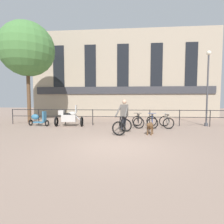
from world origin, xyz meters
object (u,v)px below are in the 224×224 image
(parked_motorcycle, at_px, (69,118))
(parked_bicycle_mid_right, at_px, (166,122))
(parked_bicycle_near_lamp, at_px, (138,121))
(cyclist_with_bike, at_px, (123,118))
(parked_scooter, at_px, (38,119))
(dog, at_px, (150,126))
(parked_bicycle_mid_left, at_px, (152,122))
(street_lamp, at_px, (208,84))

(parked_motorcycle, height_order, parked_bicycle_mid_right, parked_motorcycle)
(parked_bicycle_near_lamp, bearing_deg, cyclist_with_bike, 65.11)
(parked_bicycle_mid_right, xyz_separation_m, parked_scooter, (-8.11, 0.00, 0.10))
(parked_motorcycle, relative_size, parked_bicycle_near_lamp, 1.58)
(dog, relative_size, parked_bicycle_mid_left, 0.74)
(parked_bicycle_near_lamp, xyz_separation_m, street_lamp, (4.41, 0.85, 2.30))
(cyclist_with_bike, xyz_separation_m, parked_scooter, (-5.53, 1.97, -0.30))
(cyclist_with_bike, bearing_deg, parked_bicycle_mid_left, 65.37)
(parked_bicycle_near_lamp, relative_size, parked_bicycle_mid_right, 1.00)
(street_lamp, bearing_deg, parked_bicycle_near_lamp, -169.07)
(cyclist_with_bike, bearing_deg, parked_bicycle_near_lamp, 82.74)
(dog, height_order, parked_scooter, parked_scooter)
(parked_bicycle_mid_right, bearing_deg, parked_bicycle_mid_left, -1.07)
(parked_bicycle_near_lamp, distance_m, parked_bicycle_mid_left, 0.85)
(cyclist_with_bike, distance_m, street_lamp, 6.28)
(parked_motorcycle, height_order, street_lamp, street_lamp)
(street_lamp, bearing_deg, parked_bicycle_mid_left, -166.53)
(parked_bicycle_near_lamp, relative_size, parked_bicycle_mid_left, 0.96)
(parked_bicycle_near_lamp, bearing_deg, parked_scooter, -1.10)
(cyclist_with_bike, height_order, dog, cyclist_with_bike)
(dog, xyz_separation_m, parked_bicycle_mid_right, (1.28, 2.29, -0.06))
(cyclist_with_bike, relative_size, dog, 1.95)
(cyclist_with_bike, xyz_separation_m, dog, (1.30, -0.32, -0.34))
(parked_scooter, bearing_deg, cyclist_with_bike, -101.02)
(dog, relative_size, parked_bicycle_mid_right, 0.77)
(parked_bicycle_near_lamp, distance_m, parked_scooter, 6.40)
(parked_bicycle_mid_left, bearing_deg, dog, 84.89)
(cyclist_with_bike, xyz_separation_m, street_lamp, (5.28, 2.82, 1.90))
(parked_bicycle_mid_left, bearing_deg, parked_bicycle_near_lamp, 5.45)
(parked_bicycle_mid_right, relative_size, street_lamp, 0.24)
(parked_bicycle_near_lamp, bearing_deg, parked_bicycle_mid_left, 178.91)
(parked_motorcycle, distance_m, parked_scooter, 2.05)
(parked_motorcycle, relative_size, street_lamp, 0.37)
(parked_bicycle_mid_left, relative_size, parked_bicycle_mid_right, 1.04)
(street_lamp, bearing_deg, cyclist_with_bike, -151.87)
(parked_bicycle_near_lamp, bearing_deg, parked_bicycle_mid_right, 178.91)
(parked_scooter, xyz_separation_m, street_lamp, (10.81, 0.85, 2.20))
(cyclist_with_bike, distance_m, parked_motorcycle, 3.98)
(parked_motorcycle, bearing_deg, parked_bicycle_mid_left, -94.00)
(parked_motorcycle, distance_m, parked_bicycle_mid_right, 6.06)
(parked_bicycle_mid_right, height_order, street_lamp, street_lamp)
(dog, relative_size, parked_bicycle_near_lamp, 0.77)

